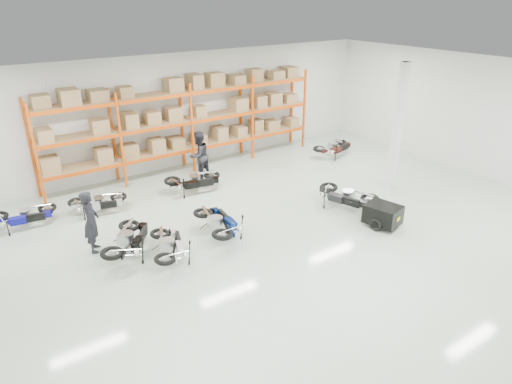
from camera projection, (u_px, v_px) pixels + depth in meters
room at (289, 161)px, 12.82m from camera, size 18.00×18.00×18.00m
pallet_rack at (186, 114)px, 17.69m from camera, size 11.28×0.98×3.62m
structural_column at (397, 128)px, 15.88m from camera, size 0.25×0.25×4.50m
moto_blue_centre at (219, 219)px, 13.28m from camera, size 1.11×1.89×1.16m
moto_silver_left at (170, 242)px, 12.15m from camera, size 1.29×1.82×1.06m
moto_black_far_left at (129, 236)px, 12.35m from camera, size 1.80×1.98×1.17m
moto_touring_right at (346, 192)px, 14.99m from camera, size 1.41×2.01×1.18m
trailer at (383, 214)px, 13.84m from camera, size 1.01×1.73×0.70m
moto_back_a at (23, 212)px, 13.79m from camera, size 1.72×1.04×1.05m
moto_back_b at (97, 199)px, 14.66m from camera, size 1.73×1.17×1.02m
moto_back_c at (194, 178)px, 16.23m from camera, size 1.91×1.23×1.14m
moto_back_d at (334, 145)px, 19.73m from camera, size 1.84×1.11×1.12m
person_left at (91, 222)px, 12.38m from camera, size 0.61×0.75×1.79m
person_back at (199, 156)px, 17.25m from camera, size 1.06×0.94×1.84m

